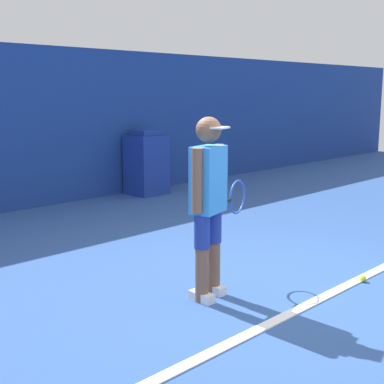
% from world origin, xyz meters
% --- Properties ---
extents(ground_plane, '(24.00, 24.00, 0.00)m').
position_xyz_m(ground_plane, '(0.00, 0.00, 0.00)').
color(ground_plane, '#2D5193').
extents(back_wall, '(24.00, 0.10, 2.53)m').
position_xyz_m(back_wall, '(0.00, 4.88, 1.26)').
color(back_wall, navy).
rests_on(back_wall, ground_plane).
extents(court_baseline, '(21.60, 0.10, 0.01)m').
position_xyz_m(court_baseline, '(0.00, -0.44, 0.01)').
color(court_baseline, white).
rests_on(court_baseline, ground_plane).
extents(tennis_player, '(0.97, 0.39, 1.61)m').
position_xyz_m(tennis_player, '(-0.48, 0.31, 0.89)').
color(tennis_player, brown).
rests_on(tennis_player, ground_plane).
extents(tennis_ball, '(0.07, 0.07, 0.07)m').
position_xyz_m(tennis_ball, '(0.86, -0.49, 0.03)').
color(tennis_ball, '#D1E533').
rests_on(tennis_ball, ground_plane).
extents(covered_chair, '(0.61, 0.59, 1.16)m').
position_xyz_m(covered_chair, '(2.32, 4.49, 0.55)').
color(covered_chair, navy).
rests_on(covered_chair, ground_plane).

